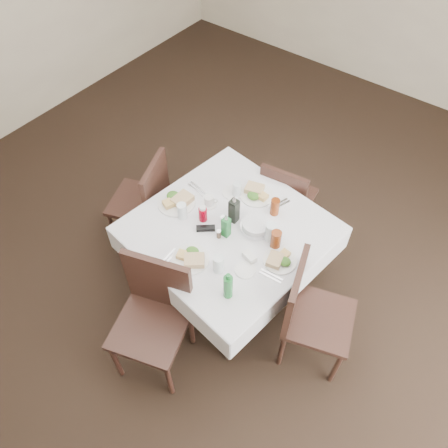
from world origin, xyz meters
name	(u,v)px	position (x,y,z in m)	size (l,w,h in m)	color
ground_plane	(214,265)	(0.00, 0.00, 0.00)	(7.00, 7.00, 0.00)	black
room_shell	(209,100)	(0.00, 0.00, 1.71)	(6.04, 7.04, 2.80)	#C0B199
dining_table	(229,235)	(0.21, -0.08, 0.68)	(1.43, 1.43, 0.76)	black
chair_north	(285,197)	(0.27, 0.66, 0.49)	(0.46, 0.46, 0.86)	black
chair_south	(155,310)	(0.15, -0.83, 0.57)	(0.60, 0.60, 1.00)	black
chair_east	(308,309)	(0.97, -0.19, 0.55)	(0.57, 0.57, 0.96)	black
chair_west	(146,197)	(-0.65, -0.09, 0.53)	(0.56, 0.56, 0.92)	black
meal_north	(256,193)	(0.19, 0.30, 0.78)	(0.26, 0.26, 0.06)	white
meal_south	(191,258)	(0.18, -0.46, 0.78)	(0.26, 0.26, 0.06)	white
meal_east	(280,260)	(0.66, -0.11, 0.78)	(0.23, 0.23, 0.05)	white
meal_west	(177,201)	(-0.24, -0.12, 0.79)	(0.29, 0.29, 0.06)	white
side_plate_a	(232,192)	(0.03, 0.21, 0.77)	(0.16, 0.16, 0.01)	white
side_plate_b	(245,270)	(0.52, -0.31, 0.77)	(0.14, 0.14, 0.01)	white
water_n	(237,189)	(0.07, 0.21, 0.83)	(0.07, 0.07, 0.13)	silver
water_s	(218,264)	(0.38, -0.41, 0.83)	(0.08, 0.08, 0.14)	silver
water_e	(271,232)	(0.50, 0.02, 0.84)	(0.08, 0.08, 0.15)	silver
water_w	(182,211)	(-0.12, -0.21, 0.83)	(0.07, 0.07, 0.13)	silver
iced_tea_a	(275,207)	(0.40, 0.23, 0.83)	(0.07, 0.07, 0.14)	maroon
iced_tea_b	(276,240)	(0.57, -0.02, 0.84)	(0.07, 0.07, 0.15)	maroon
bread_basket	(256,226)	(0.37, 0.03, 0.80)	(0.22, 0.22, 0.07)	silver
oil_cruet_dark	(234,210)	(0.20, 0.00, 0.87)	(0.06, 0.06, 0.26)	black
oil_cruet_green	(226,226)	(0.24, -0.14, 0.85)	(0.05, 0.05, 0.22)	#1A6E2C
ketchup_bottle	(203,214)	(0.02, -0.13, 0.83)	(0.06, 0.06, 0.14)	#A40116
salt_shaker	(223,221)	(0.16, -0.08, 0.80)	(0.04, 0.04, 0.09)	white
pepper_shaker	(219,234)	(0.21, -0.19, 0.80)	(0.03, 0.03, 0.07)	#453326
coffee_mug	(209,201)	(-0.04, 0.01, 0.80)	(0.12, 0.11, 0.08)	white
sunglasses	(206,228)	(0.09, -0.20, 0.78)	(0.13, 0.12, 0.03)	black
green_bottle	(228,286)	(0.54, -0.53, 0.87)	(0.06, 0.06, 0.23)	#1A6E2C
sugar_caddy	(249,257)	(0.49, -0.22, 0.79)	(0.11, 0.08, 0.05)	white
cutlery_n	(279,205)	(0.38, 0.33, 0.77)	(0.10, 0.18, 0.01)	silver
cutlery_s	(169,257)	(0.05, -0.54, 0.77)	(0.04, 0.17, 0.01)	silver
cutlery_e	(271,276)	(0.68, -0.24, 0.77)	(0.16, 0.05, 0.01)	silver
cutlery_w	(197,189)	(-0.21, 0.08, 0.77)	(0.19, 0.07, 0.01)	silver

